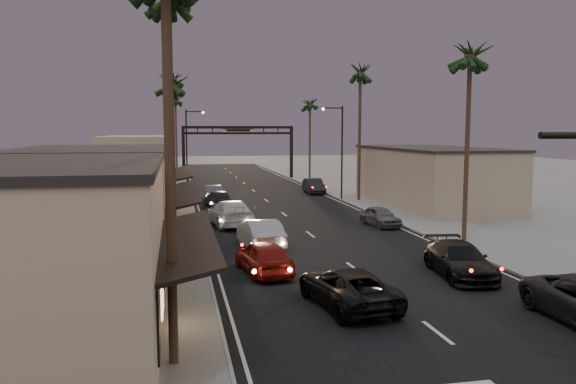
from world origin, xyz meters
name	(u,v)px	position (x,y,z in m)	size (l,w,h in m)	color
ground	(277,209)	(0.00, 40.00, 0.00)	(200.00, 200.00, 0.00)	slate
road	(268,202)	(0.00, 45.00, 0.00)	(14.00, 120.00, 0.02)	black
sidewalk_left	(166,195)	(-9.50, 52.00, 0.06)	(5.00, 92.00, 0.12)	slate
sidewalk_right	(343,191)	(9.50, 52.00, 0.06)	(5.00, 92.00, 0.12)	slate
storefront_near	(31,256)	(-13.00, 12.00, 2.75)	(8.00, 12.00, 5.50)	#C2AF94
storefront_mid	(94,201)	(-13.00, 26.00, 2.75)	(8.00, 14.00, 5.50)	gray
storefront_far	(121,181)	(-13.00, 42.00, 2.50)	(8.00, 16.00, 5.00)	#C2AF94
storefront_dist	(138,160)	(-13.00, 65.00, 3.00)	(8.00, 20.00, 6.00)	gray
building_right	(431,177)	(14.00, 40.00, 2.50)	(8.00, 18.00, 5.00)	gray
arch	(238,139)	(0.00, 70.00, 5.53)	(15.20, 0.40, 7.27)	black
streetlight_right	(339,145)	(6.92, 45.00, 5.33)	(2.13, 0.30, 9.00)	black
streetlight_left	(189,142)	(-6.92, 58.00, 5.33)	(2.13, 0.30, 9.00)	black
palm_lc	(172,79)	(-8.60, 36.00, 10.47)	(3.20, 3.20, 12.20)	#38281C
palm_ld	(172,76)	(-8.60, 55.00, 12.42)	(3.20, 3.20, 14.20)	#38281C
palm_ra	(471,49)	(8.60, 24.00, 11.44)	(3.20, 3.20, 13.20)	#38281C
palm_rb	(360,68)	(8.60, 44.00, 12.42)	(3.20, 3.20, 14.20)	#38281C
palm_rc	(310,101)	(8.60, 64.00, 10.47)	(3.20, 3.20, 12.20)	#38281C
palm_far	(175,98)	(-8.30, 78.00, 11.44)	(3.20, 3.20, 13.20)	#38281C
oncoming_red	(264,257)	(-4.48, 18.84, 0.80)	(1.89, 4.70, 1.60)	maroon
oncoming_pickup	(347,287)	(-2.11, 13.34, 0.74)	(2.47, 5.35, 1.49)	black
oncoming_silver	(260,234)	(-3.82, 24.34, 0.85)	(1.81, 5.19, 1.71)	#9B9A9F
oncoming_white	(230,213)	(-4.76, 32.50, 0.90)	(2.51, 6.18, 1.79)	silver
oncoming_dgrey	(218,199)	(-4.87, 41.86, 0.80)	(1.88, 4.67, 1.59)	black
oncoming_grey_far	(213,193)	(-4.95, 47.36, 0.73)	(1.54, 4.42, 1.46)	#48474C
curbside_black	(459,260)	(4.30, 16.57, 0.77)	(2.16, 5.31, 1.54)	black
curbside_grey	(380,216)	(5.57, 30.21, 0.69)	(1.64, 4.06, 1.38)	#4F4E54
curbside_far	(314,186)	(5.95, 51.08, 0.79)	(1.67, 4.80, 1.58)	black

